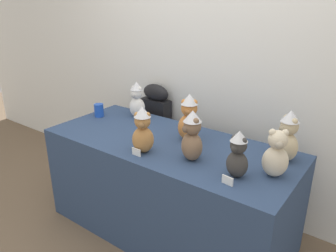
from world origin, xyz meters
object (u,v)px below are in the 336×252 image
teddy_bear_sand (288,136)px  teddy_bear_mocha (192,136)px  teddy_bear_ginger (189,118)px  party_cup_blue (99,110)px  teddy_bear_caramel (143,130)px  instrument_case (156,135)px  teddy_bear_snow (137,100)px  teddy_bear_cream (276,155)px  display_table (168,188)px  teddy_bear_charcoal (238,155)px

teddy_bear_sand → teddy_bear_mocha: 0.59m
teddy_bear_ginger → party_cup_blue: (-0.90, -0.04, -0.11)m
teddy_bear_caramel → party_cup_blue: size_ratio=2.89×
instrument_case → teddy_bear_sand: size_ratio=3.02×
teddy_bear_caramel → party_cup_blue: teddy_bear_caramel is taller
teddy_bear_mocha → teddy_bear_snow: teddy_bear_mocha is taller
teddy_bear_sand → teddy_bear_cream: teddy_bear_sand is taller
teddy_bear_sand → party_cup_blue: size_ratio=3.02×
instrument_case → teddy_bear_snow: 0.49m
instrument_case → party_cup_blue: size_ratio=9.12×
display_table → teddy_bear_mocha: 0.63m
teddy_bear_snow → teddy_bear_cream: bearing=-15.0°
party_cup_blue → teddy_bear_snow: bearing=33.7°
display_table → teddy_bear_ginger: teddy_bear_ginger is taller
display_table → instrument_case: (-0.52, 0.52, 0.12)m
teddy_bear_charcoal → teddy_bear_caramel: teddy_bear_caramel is taller
teddy_bear_sand → teddy_bear_charcoal: 0.41m
instrument_case → teddy_bear_charcoal: 1.38m
teddy_bear_mocha → teddy_bear_charcoal: teddy_bear_mocha is taller
teddy_bear_mocha → teddy_bear_snow: size_ratio=1.07×
teddy_bear_charcoal → teddy_bear_caramel: (-0.64, -0.07, 0.02)m
teddy_bear_snow → teddy_bear_charcoal: bearing=-23.2°
display_table → teddy_bear_cream: 0.94m
display_table → teddy_bear_sand: (0.77, 0.21, 0.55)m
teddy_bear_ginger → teddy_bear_snow: 0.64m
teddy_bear_charcoal → teddy_bear_ginger: bearing=159.2°
teddy_bear_ginger → teddy_bear_charcoal: teddy_bear_ginger is taller
teddy_bear_cream → party_cup_blue: teddy_bear_cream is taller
instrument_case → display_table: bearing=-41.1°
teddy_bear_ginger → teddy_bear_charcoal: 0.58m
display_table → teddy_bear_mocha: teddy_bear_mocha is taller
teddy_bear_charcoal → teddy_bear_cream: bearing=46.7°
teddy_bear_caramel → teddy_bear_sand: bearing=-4.9°
teddy_bear_caramel → teddy_bear_ginger: bearing=34.9°
teddy_bear_ginger → instrument_case: bearing=118.4°
teddy_bear_cream → teddy_bear_sand: bearing=63.0°
instrument_case → party_cup_blue: (-0.28, -0.44, 0.32)m
teddy_bear_sand → teddy_bear_snow: teddy_bear_sand is taller
teddy_bear_mocha → teddy_bear_cream: size_ratio=1.14×
teddy_bear_mocha → teddy_bear_snow: (-0.80, 0.40, -0.01)m
teddy_bear_sand → teddy_bear_mocha: bearing=-110.7°
teddy_bear_cream → teddy_bear_snow: size_ratio=0.94×
instrument_case → teddy_bear_mocha: bearing=-35.3°
teddy_bear_sand → teddy_bear_ginger: size_ratio=0.96×
teddy_bear_snow → party_cup_blue: teddy_bear_snow is taller
instrument_case → teddy_bear_ginger: size_ratio=2.90×
teddy_bear_caramel → instrument_case: bearing=88.9°
instrument_case → teddy_bear_charcoal: bearing=-27.3°
instrument_case → party_cup_blue: bearing=-118.1°
display_table → teddy_bear_ginger: bearing=48.8°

